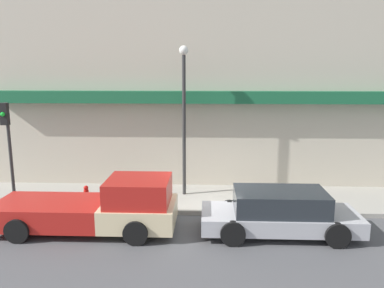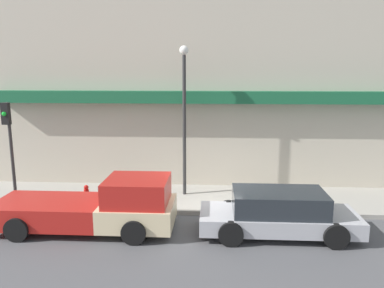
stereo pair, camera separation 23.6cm
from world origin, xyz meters
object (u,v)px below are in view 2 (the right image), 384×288
at_px(pickup_truck, 98,207).
at_px(fire_hydrant, 87,195).
at_px(parked_car, 278,213).
at_px(traffic_light, 9,135).
at_px(street_lamp, 184,104).

height_order(pickup_truck, fire_hydrant, pickup_truck).
xyz_separation_m(parked_car, fire_hydrant, (-6.78, 1.89, -0.17)).
relative_size(fire_hydrant, traffic_light, 0.20).
xyz_separation_m(fire_hydrant, traffic_light, (-2.85, 0.12, 2.24)).
bearing_deg(fire_hydrant, traffic_light, 177.67).
distance_m(fire_hydrant, traffic_light, 3.63).
height_order(pickup_truck, street_lamp, street_lamp).
bearing_deg(pickup_truck, street_lamp, 53.87).
bearing_deg(parked_car, street_lamp, 134.08).
bearing_deg(traffic_light, parked_car, -11.75).
xyz_separation_m(pickup_truck, parked_car, (5.75, 0.00, -0.08)).
xyz_separation_m(fire_hydrant, street_lamp, (3.57, 1.43, 3.28)).
bearing_deg(fire_hydrant, pickup_truck, -61.46).
bearing_deg(fire_hydrant, street_lamp, 21.76).
height_order(fire_hydrant, street_lamp, street_lamp).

